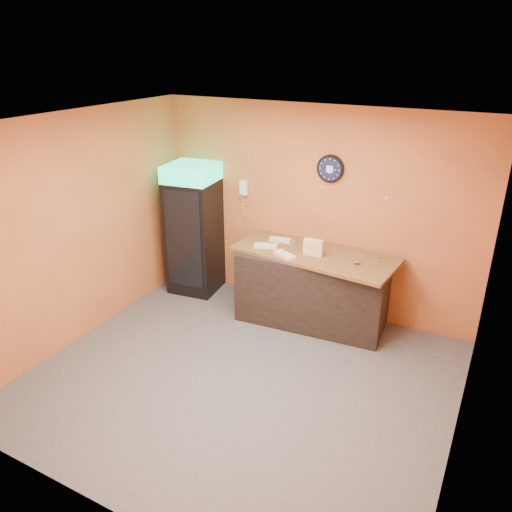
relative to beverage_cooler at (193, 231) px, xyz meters
The scene contains 15 objects.
floor 2.54m from the beverage_cooler, 43.01° to the right, with size 4.50×4.50×0.00m, color #47474C.
back_wall 1.83m from the beverage_cooler, 12.85° to the left, with size 4.50×0.02×2.80m, color #D06D3A.
left_wall 1.75m from the beverage_cooler, 108.16° to the right, with size 0.02×4.00×2.80m, color #D06D3A.
right_wall 4.31m from the beverage_cooler, 22.02° to the right, with size 0.02×4.00×2.80m, color #D06D3A.
ceiling 3.00m from the beverage_cooler, 43.01° to the right, with size 4.50×4.00×0.02m, color white.
beverage_cooler is the anchor object (origin of this frame).
prep_counter 1.99m from the beverage_cooler, ahead, with size 1.92×0.85×0.96m, color black.
wall_clock 2.24m from the beverage_cooler, 10.65° to the left, with size 0.36×0.06×0.36m.
wall_phone 1.00m from the beverage_cooler, 26.78° to the left, with size 0.11×0.10×0.21m.
butcher_paper 1.93m from the beverage_cooler, ahead, with size 2.09×0.89×0.04m, color brown.
sub_roll_stack 1.95m from the beverage_cooler, ahead, with size 0.25×0.11×0.21m.
wrapped_sandwich_left 1.31m from the beverage_cooler, ahead, with size 0.30×0.12×0.04m, color silver.
wrapped_sandwich_mid 1.69m from the beverage_cooler, 11.78° to the right, with size 0.31×0.12×0.04m, color silver.
wrapped_sandwich_right 1.37m from the beverage_cooler, ahead, with size 0.29×0.11×0.04m, color silver.
kitchen_tool 1.59m from the beverage_cooler, ahead, with size 0.06×0.06×0.06m, color silver.
Camera 1 is at (2.32, -4.00, 3.51)m, focal length 35.00 mm.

